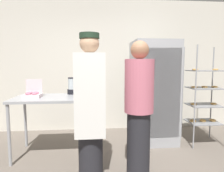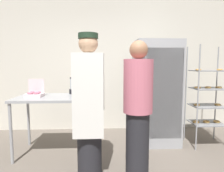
% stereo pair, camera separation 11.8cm
% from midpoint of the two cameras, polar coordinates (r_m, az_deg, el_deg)
% --- Properties ---
extents(back_wall, '(6.40, 0.12, 2.75)m').
position_cam_midpoint_polar(back_wall, '(4.32, -1.79, 5.86)').
color(back_wall, silver).
rests_on(back_wall, ground_plane).
extents(refrigerator, '(0.76, 0.73, 1.80)m').
position_cam_midpoint_polar(refrigerator, '(3.64, 10.85, -1.73)').
color(refrigerator, '#9EA0A5').
rests_on(refrigerator, ground_plane).
extents(baking_rack, '(0.59, 0.49, 1.71)m').
position_cam_midpoint_polar(baking_rack, '(3.83, 24.01, -2.88)').
color(baking_rack, '#93969B').
rests_on(baking_rack, ground_plane).
extents(prep_counter, '(1.20, 0.75, 0.90)m').
position_cam_midpoint_polar(prep_counter, '(3.20, -17.04, -4.66)').
color(prep_counter, '#9EA0A5').
rests_on(prep_counter, ground_plane).
extents(donut_box, '(0.25, 0.23, 0.27)m').
position_cam_midpoint_polar(donut_box, '(3.25, -22.74, -2.17)').
color(donut_box, silver).
rests_on(donut_box, prep_counter).
extents(blender_pitcher, '(0.15, 0.15, 0.28)m').
position_cam_midpoint_polar(blender_pitcher, '(3.40, -12.41, -0.18)').
color(blender_pitcher, black).
rests_on(blender_pitcher, prep_counter).
extents(person_baker, '(0.37, 0.39, 1.76)m').
position_cam_midpoint_polar(person_baker, '(2.44, -7.66, -5.23)').
color(person_baker, '#232328').
rests_on(person_baker, ground_plane).
extents(person_customer, '(0.36, 0.36, 1.68)m').
position_cam_midpoint_polar(person_customer, '(2.47, 6.32, -6.43)').
color(person_customer, '#232328').
rests_on(person_customer, ground_plane).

